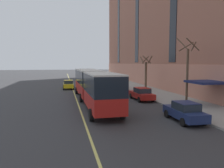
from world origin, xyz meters
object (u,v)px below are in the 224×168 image
Objects in this scene: parked_car_red_4 at (142,94)px; parked_car_white_2 at (104,79)px; city_bus at (93,84)px; taxi_cab at (68,84)px; street_tree_far_uptown at (146,72)px; street_tree_mid_block at (187,70)px; parked_car_red_3 at (119,85)px; parked_car_navy_0 at (185,112)px.

parked_car_white_2 is at bearing 90.10° from parked_car_red_4.
city_bus is 4.46× the size of taxi_cab.
street_tree_far_uptown reaches higher than city_bus.
street_tree_mid_block is at bearing -90.03° from street_tree_far_uptown.
parked_car_red_4 is 1.12× the size of taxi_cab.
parked_car_white_2 and parked_car_red_3 have the same top height.
taxi_cab is 0.59× the size of street_tree_mid_block.
parked_car_white_2 is (6.10, 25.51, -1.36)m from city_bus.
parked_car_navy_0 and parked_car_red_4 have the same top height.
parked_car_red_3 is at bearing -90.43° from parked_car_white_2.
city_bus is 4.05× the size of parked_car_red_3.
city_bus is 13.75m from street_tree_far_uptown.
city_bus reaches higher than parked_car_navy_0.
taxi_cab is at bearing 109.38° from parked_car_navy_0.
street_tree_far_uptown is (3.94, 8.75, 2.28)m from parked_car_red_4.
street_tree_mid_block is (4.09, -13.99, 3.03)m from parked_car_red_3.
parked_car_navy_0 is 35.03m from parked_car_white_2.
street_tree_mid_block reaches higher than parked_car_red_3.
city_bus is at bearing -103.45° from parked_car_white_2.
street_tree_mid_block reaches higher than city_bus.
parked_car_red_3 is (5.99, 10.88, -1.36)m from city_bus.
parked_car_white_2 is 13.90m from taxi_cab.
parked_car_navy_0 is 0.92× the size of parked_car_white_2.
street_tree_far_uptown is (12.52, -5.24, 2.28)m from taxi_cab.
taxi_cab is (-8.46, 24.05, -0.00)m from parked_car_navy_0.
parked_car_red_3 is 9.19m from taxi_cab.
street_tree_mid_block reaches higher than parked_car_red_4.
parked_car_red_4 is at bearing 5.05° from city_bus.
parked_car_white_2 is at bearing 103.81° from street_tree_far_uptown.
parked_car_white_2 and parked_car_red_4 have the same top height.
parked_car_navy_0 is at bearing -90.12° from parked_car_white_2.
parked_car_red_3 is 4.95m from street_tree_far_uptown.
city_bus is at bearing -118.84° from parked_car_red_3.
parked_car_red_4 is 9.87m from street_tree_far_uptown.
parked_car_navy_0 is 20.40m from parked_car_red_3.
taxi_cab is at bearing 99.51° from city_bus.
city_bus is at bearing 162.87° from street_tree_mid_block.
parked_car_red_4 is 0.84× the size of street_tree_far_uptown.
parked_car_red_3 is 0.98× the size of parked_car_red_4.
street_tree_mid_block is at bearing -54.65° from taxi_cab.
city_bus is 26.27m from parked_car_white_2.
parked_car_red_4 is 6.16m from street_tree_mid_block.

